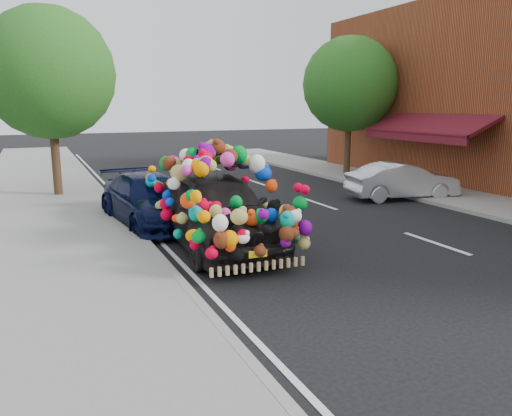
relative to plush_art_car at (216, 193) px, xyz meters
The scene contains 10 objects.
ground 2.40m from the plush_art_car, 63.55° to the right, with size 100.00×100.00×0.00m, color black.
sidewalk 4.01m from the plush_art_car, 150.89° to the right, with size 4.00×60.00×0.12m, color gray.
kerb 2.60m from the plush_art_car, 127.08° to the right, with size 0.15×60.00×0.13m, color gray.
footpath_far 9.27m from the plush_art_car, ahead, with size 3.00×40.00×0.12m, color gray.
lane_markings 5.04m from the plush_art_car, 22.47° to the right, with size 6.00×50.00×0.01m, color silver, non-canonical shape.
tree_near_sidewalk 8.63m from the plush_art_car, 110.61° to the left, with size 4.20×4.20×6.13m.
tree_far_b 12.38m from the plush_art_car, 42.29° to the left, with size 4.00×4.00×5.90m.
plush_art_car is the anchor object (origin of this frame).
navy_sedan 2.82m from the plush_art_car, 108.28° to the left, with size 1.78×4.38×1.27m, color black.
silver_hatchback 7.96m from the plush_art_car, 20.25° to the left, with size 1.26×3.62×1.19m, color #B4B5BB.
Camera 1 is at (-4.47, -8.18, 3.03)m, focal length 35.00 mm.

